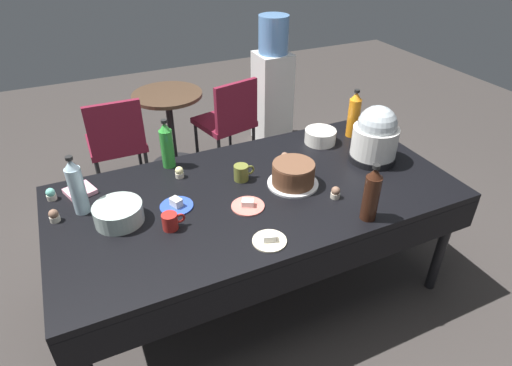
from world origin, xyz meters
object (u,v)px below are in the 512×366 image
at_px(dessert_plate_coral, 248,205).
at_px(water_cooler, 272,85).
at_px(frosted_layer_cake, 293,174).
at_px(ceramic_snack_bowl, 320,136).
at_px(soda_bottle_cola, 372,194).
at_px(cupcake_mint, 54,216).
at_px(cupcake_vanilla, 51,194).
at_px(soda_bottle_lime_soda, 167,145).
at_px(cupcake_rose, 179,172).
at_px(maroon_chair_left, 116,140).
at_px(round_cafe_table, 170,117).
at_px(soda_bottle_water, 77,187).
at_px(coffee_mug_red, 171,221).
at_px(glass_salad_bowl, 119,213).
at_px(slow_cooker, 375,136).
at_px(maroon_chair_right, 228,118).
at_px(cupcake_lemon, 285,158).
at_px(dessert_plate_cobalt, 176,205).
at_px(soda_bottle_orange_juice, 354,115).
at_px(potluck_table, 256,200).
at_px(dessert_plate_cream, 269,240).
at_px(cupcake_berry, 335,193).
at_px(coffee_mug_olive, 242,173).

bearing_deg(dessert_plate_coral, water_cooler, 59.89).
height_order(frosted_layer_cake, ceramic_snack_bowl, frosted_layer_cake).
height_order(dessert_plate_coral, soda_bottle_cola, soda_bottle_cola).
xyz_separation_m(cupcake_mint, cupcake_vanilla, (-0.00, 0.21, 0.00)).
relative_size(frosted_layer_cake, soda_bottle_lime_soda, 0.95).
height_order(cupcake_rose, maroon_chair_left, maroon_chair_left).
bearing_deg(frosted_layer_cake, soda_bottle_lime_soda, 139.53).
relative_size(cupcake_mint, round_cafe_table, 0.09).
bearing_deg(soda_bottle_water, coffee_mug_red, -40.93).
bearing_deg(soda_bottle_water, water_cooler, 40.20).
distance_m(glass_salad_bowl, coffee_mug_red, 0.27).
bearing_deg(dessert_plate_coral, soda_bottle_cola, -33.61).
bearing_deg(slow_cooker, cupcake_rose, 164.96).
distance_m(dessert_plate_coral, soda_bottle_water, 0.86).
height_order(glass_salad_bowl, maroon_chair_right, maroon_chair_right).
bearing_deg(cupcake_lemon, soda_bottle_cola, -79.70).
relative_size(slow_cooker, cupcake_lemon, 5.21).
bearing_deg(dessert_plate_coral, maroon_chair_left, 105.76).
height_order(cupcake_mint, soda_bottle_lime_soda, soda_bottle_lime_soda).
bearing_deg(water_cooler, ceramic_snack_bowl, -105.00).
xyz_separation_m(cupcake_mint, water_cooler, (2.04, 1.63, -0.19)).
height_order(dessert_plate_cobalt, soda_bottle_orange_juice, soda_bottle_orange_juice).
distance_m(potluck_table, soda_bottle_orange_juice, 0.96).
xyz_separation_m(glass_salad_bowl, coffee_mug_red, (0.22, -0.16, -0.01)).
relative_size(soda_bottle_orange_juice, maroon_chair_left, 0.38).
xyz_separation_m(dessert_plate_cobalt, maroon_chair_right, (0.86, 1.44, -0.27)).
xyz_separation_m(ceramic_snack_bowl, dessert_plate_coral, (-0.72, -0.45, -0.04)).
bearing_deg(soda_bottle_water, glass_salad_bowl, -46.04).
bearing_deg(dessert_plate_cream, slow_cooker, 24.69).
relative_size(frosted_layer_cake, dessert_plate_cream, 1.77).
bearing_deg(water_cooler, glass_salad_bowl, -134.59).
height_order(soda_bottle_lime_soda, soda_bottle_water, soda_bottle_water).
bearing_deg(cupcake_berry, slow_cooker, 29.75).
bearing_deg(ceramic_snack_bowl, dessert_plate_cream, -134.81).
distance_m(maroon_chair_left, round_cafe_table, 0.55).
bearing_deg(soda_bottle_orange_juice, cupcake_mint, -175.27).
xyz_separation_m(ceramic_snack_bowl, cupcake_berry, (-0.26, -0.58, -0.01)).
xyz_separation_m(cupcake_vanilla, soda_bottle_cola, (1.43, -0.84, 0.11)).
xyz_separation_m(potluck_table, cupcake_rose, (-0.34, 0.31, 0.09)).
bearing_deg(cupcake_vanilla, potluck_table, -20.60).
relative_size(soda_bottle_cola, soda_bottle_water, 0.96).
xyz_separation_m(slow_cooker, maroon_chair_right, (-0.37, 1.47, -0.42)).
relative_size(frosted_layer_cake, soda_bottle_cola, 0.93).
bearing_deg(cupcake_vanilla, maroon_chair_left, 66.51).
height_order(frosted_layer_cake, cupcake_vanilla, frosted_layer_cake).
distance_m(slow_cooker, cupcake_mint, 1.82).
distance_m(dessert_plate_cream, soda_bottle_cola, 0.55).
bearing_deg(coffee_mug_olive, water_cooler, 58.06).
relative_size(dessert_plate_coral, soda_bottle_cola, 0.56).
distance_m(cupcake_rose, cupcake_vanilla, 0.69).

